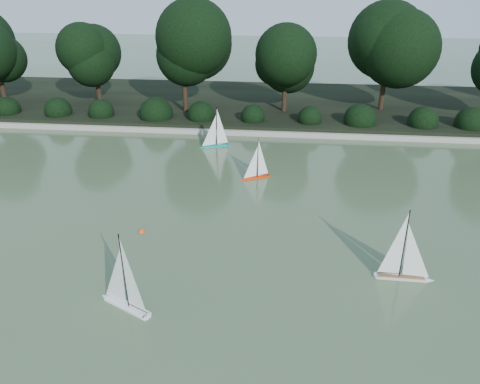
# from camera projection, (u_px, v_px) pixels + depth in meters

# --- Properties ---
(ground) EXTENTS (80.00, 80.00, 0.00)m
(ground) POSITION_uv_depth(u_px,v_px,m) (219.00, 277.00, 9.20)
(ground) COLOR #384A2C
(ground) RESTS_ON ground
(pond_coping) EXTENTS (40.00, 0.35, 0.18)m
(pond_coping) POSITION_uv_depth(u_px,v_px,m) (255.00, 133.00, 17.27)
(pond_coping) COLOR gray
(pond_coping) RESTS_ON ground
(far_bank) EXTENTS (40.00, 8.00, 0.30)m
(far_bank) POSITION_uv_depth(u_px,v_px,m) (262.00, 104.00, 20.85)
(far_bank) COLOR black
(far_bank) RESTS_ON ground
(tree_line) EXTENTS (26.31, 3.93, 4.39)m
(tree_line) POSITION_uv_depth(u_px,v_px,m) (292.00, 52.00, 18.27)
(tree_line) COLOR black
(tree_line) RESTS_ON ground
(shrub_hedge) EXTENTS (29.10, 1.10, 1.10)m
(shrub_hedge) POSITION_uv_depth(u_px,v_px,m) (257.00, 117.00, 17.93)
(shrub_hedge) COLOR black
(shrub_hedge) RESTS_ON ground
(sailboat_white_a) EXTENTS (1.14, 0.69, 1.64)m
(sailboat_white_a) POSITION_uv_depth(u_px,v_px,m) (122.00, 294.00, 8.29)
(sailboat_white_a) COLOR white
(sailboat_white_a) RESTS_ON ground
(sailboat_white_b) EXTENTS (1.17, 0.21, 1.60)m
(sailboat_white_b) POSITION_uv_depth(u_px,v_px,m) (407.00, 268.00, 9.04)
(sailboat_white_b) COLOR beige
(sailboat_white_b) RESTS_ON ground
(sailboat_orange) EXTENTS (0.87, 0.56, 1.28)m
(sailboat_orange) POSITION_uv_depth(u_px,v_px,m) (254.00, 172.00, 13.55)
(sailboat_orange) COLOR #FF3100
(sailboat_orange) RESTS_ON ground
(sailboat_teal) EXTENTS (1.06, 0.56, 1.49)m
(sailboat_teal) POSITION_uv_depth(u_px,v_px,m) (213.00, 140.00, 16.04)
(sailboat_teal) COLOR #0F978B
(sailboat_teal) RESTS_ON ground
(race_buoy) EXTENTS (0.15, 0.15, 0.15)m
(race_buoy) POSITION_uv_depth(u_px,v_px,m) (142.00, 232.00, 10.78)
(race_buoy) COLOR #FF480D
(race_buoy) RESTS_ON ground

